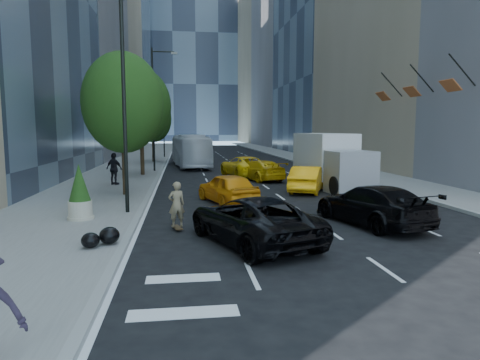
{
  "coord_description": "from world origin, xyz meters",
  "views": [
    {
      "loc": [
        -4.17,
        -14.17,
        3.64
      ],
      "look_at": [
        -1.91,
        2.61,
        1.6
      ],
      "focal_mm": 32.0,
      "sensor_mm": 36.0,
      "label": 1
    }
  ],
  "objects": [
    {
      "name": "ground",
      "position": [
        0.0,
        0.0,
        0.0
      ],
      "size": [
        160.0,
        160.0,
        0.0
      ],
      "primitive_type": "plane",
      "color": "black",
      "rests_on": "ground"
    },
    {
      "name": "sidewalk_left",
      "position": [
        -9.0,
        30.0,
        0.07
      ],
      "size": [
        6.0,
        120.0,
        0.15
      ],
      "primitive_type": "cube",
      "color": "slate",
      "rests_on": "ground"
    },
    {
      "name": "sidewalk_right",
      "position": [
        10.0,
        30.0,
        0.07
      ],
      "size": [
        4.0,
        120.0,
        0.15
      ],
      "primitive_type": "cube",
      "color": "slate",
      "rests_on": "ground"
    },
    {
      "name": "tower_left_end",
      "position": [
        -22.0,
        92.0,
        30.0
      ],
      "size": [
        20.0,
        28.0,
        60.0
      ],
      "primitive_type": "cube",
      "color": "#28303F",
      "rests_on": "ground"
    },
    {
      "name": "tower_right_far",
      "position": [
        22.0,
        98.0,
        25.0
      ],
      "size": [
        20.0,
        24.0,
        50.0
      ],
      "primitive_type": "cube",
      "color": "gray",
      "rests_on": "ground"
    },
    {
      "name": "lamp_near",
      "position": [
        -6.32,
        4.0,
        5.81
      ],
      "size": [
        2.13,
        0.22,
        10.0
      ],
      "color": "black",
      "rests_on": "sidewalk_left"
    },
    {
      "name": "lamp_far",
      "position": [
        -6.32,
        22.0,
        5.81
      ],
      "size": [
        2.13,
        0.22,
        10.0
      ],
      "color": "black",
      "rests_on": "sidewalk_left"
    },
    {
      "name": "tree_near",
      "position": [
        -7.2,
        9.0,
        4.97
      ],
      "size": [
        4.2,
        4.2,
        7.46
      ],
      "color": "black",
      "rests_on": "sidewalk_left"
    },
    {
      "name": "tree_mid",
      "position": [
        -7.2,
        19.0,
        5.32
      ],
      "size": [
        4.5,
        4.5,
        7.99
      ],
      "color": "black",
      "rests_on": "sidewalk_left"
    },
    {
      "name": "tree_far",
      "position": [
        -7.2,
        32.0,
        4.62
      ],
      "size": [
        3.9,
        3.9,
        6.92
      ],
      "color": "black",
      "rests_on": "sidewalk_left"
    },
    {
      "name": "traffic_signal",
      "position": [
        -6.4,
        40.0,
        4.23
      ],
      "size": [
        2.48,
        0.53,
        5.2
      ],
      "color": "black",
      "rests_on": "sidewalk_left"
    },
    {
      "name": "facade_flags",
      "position": [
        10.64,
        10.0,
        6.18
      ],
      "size": [
        1.85,
        13.3,
        2.05
      ],
      "color": "black",
      "rests_on": "ground"
    },
    {
      "name": "skateboarder",
      "position": [
        -4.41,
        1.1,
        0.82
      ],
      "size": [
        0.68,
        0.54,
        1.65
      ],
      "primitive_type": "imported",
      "rotation": [
        0.0,
        0.0,
        3.4
      ],
      "color": "#7F6E4F",
      "rests_on": "ground"
    },
    {
      "name": "black_sedan_lincoln",
      "position": [
        -2.0,
        -1.0,
        0.75
      ],
      "size": [
        4.23,
        5.96,
        1.51
      ],
      "primitive_type": "imported",
      "rotation": [
        0.0,
        0.0,
        3.5
      ],
      "color": "black",
      "rests_on": "ground"
    },
    {
      "name": "black_sedan_mercedes",
      "position": [
        2.92,
        1.0,
        0.76
      ],
      "size": [
        3.38,
        5.63,
        1.53
      ],
      "primitive_type": "imported",
      "rotation": [
        0.0,
        0.0,
        3.39
      ],
      "color": "black",
      "rests_on": "ground"
    },
    {
      "name": "taxi_a",
      "position": [
        -2.0,
        6.5,
        0.74
      ],
      "size": [
        3.03,
        4.69,
        1.48
      ],
      "primitive_type": "imported",
      "rotation": [
        0.0,
        0.0,
        3.46
      ],
      "color": "orange",
      "rests_on": "ground"
    },
    {
      "name": "taxi_b",
      "position": [
        3.0,
        9.67,
        0.75
      ],
      "size": [
        3.32,
        4.77,
        1.49
      ],
      "primitive_type": "imported",
      "rotation": [
        0.0,
        0.0,
        2.71
      ],
      "color": "#FFA90D",
      "rests_on": "ground"
    },
    {
      "name": "taxi_c",
      "position": [
        0.5,
        18.0,
        0.77
      ],
      "size": [
        3.65,
        5.98,
        1.55
      ],
      "primitive_type": "imported",
      "rotation": [
        0.0,
        0.0,
        3.35
      ],
      "color": "yellow",
      "rests_on": "ground"
    },
    {
      "name": "taxi_d",
      "position": [
        1.2,
        15.5,
        0.71
      ],
      "size": [
        3.53,
        5.3,
        1.43
      ],
      "primitive_type": "imported",
      "rotation": [
        0.0,
        0.0,
        3.48
      ],
      "color": "#DBA50B",
      "rests_on": "ground"
    },
    {
      "name": "city_bus",
      "position": [
        -3.41,
        27.2,
        1.53
      ],
      "size": [
        3.68,
        11.22,
        3.07
      ],
      "primitive_type": "imported",
      "rotation": [
        0.0,
        0.0,
        0.1
      ],
      "color": "silver",
      "rests_on": "ground"
    },
    {
      "name": "box_truck",
      "position": [
        4.97,
        11.31,
        1.69
      ],
      "size": [
        3.18,
        7.18,
        3.33
      ],
      "rotation": [
        0.0,
        0.0,
        0.1
      ],
      "color": "silver",
      "rests_on": "ground"
    },
    {
      "name": "pedestrian_b",
      "position": [
        -8.4,
        13.18,
        1.15
      ],
      "size": [
        1.25,
        1.03,
        1.99
      ],
      "primitive_type": "imported",
      "rotation": [
        0.0,
        0.0,
        2.59
      ],
      "color": "black",
      "rests_on": "sidewalk_left"
    },
    {
      "name": "planter_shrub",
      "position": [
        -8.13,
        2.81,
        1.18
      ],
      "size": [
        0.9,
        0.9,
        2.16
      ],
      "color": "#BDB59D",
      "rests_on": "sidewalk_left"
    },
    {
      "name": "garbage_bags",
      "position": [
        -6.61,
        -1.21,
        0.4
      ],
      "size": [
        1.06,
        1.02,
        0.52
      ],
      "color": "black",
      "rests_on": "sidewalk_left"
    }
  ]
}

